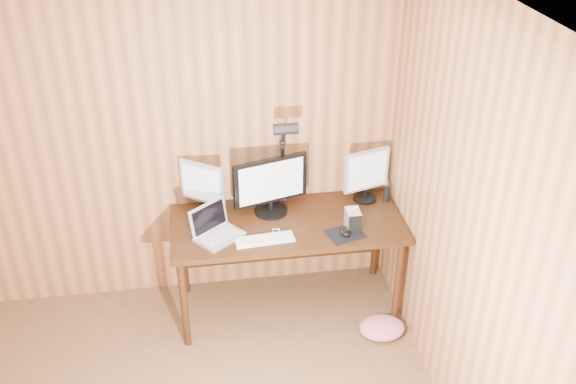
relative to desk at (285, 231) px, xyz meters
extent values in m
plane|color=silver|center=(-0.93, -1.70, 1.87)|extent=(4.00, 4.00, 0.00)
plane|color=#9B6038|center=(-0.93, 0.30, 0.62)|extent=(4.00, 0.00, 4.00)
plane|color=#9B6038|center=(0.82, -1.70, 0.62)|extent=(0.00, 4.00, 4.00)
cube|color=black|center=(0.00, -0.07, 0.10)|extent=(1.60, 0.70, 0.04)
cube|color=black|center=(0.00, 0.25, -0.17)|extent=(1.48, 0.02, 0.51)
cylinder|color=black|center=(-0.74, -0.36, -0.27)|extent=(0.05, 0.05, 0.71)
cylinder|color=black|center=(-0.74, 0.22, -0.27)|extent=(0.05, 0.05, 0.71)
cylinder|color=black|center=(0.74, -0.36, -0.27)|extent=(0.05, 0.05, 0.71)
cylinder|color=black|center=(0.74, 0.22, -0.27)|extent=(0.05, 0.05, 0.71)
cylinder|color=black|center=(-0.09, 0.08, 0.13)|extent=(0.24, 0.24, 0.02)
cylinder|color=black|center=(-0.09, 0.08, 0.18)|extent=(0.04, 0.04, 0.07)
cube|color=black|center=(-0.09, 0.08, 0.38)|extent=(0.53, 0.18, 0.33)
cube|color=silver|center=(-0.09, 0.06, 0.38)|extent=(0.46, 0.13, 0.29)
cylinder|color=black|center=(-0.56, 0.15, 0.13)|extent=(0.16, 0.16, 0.02)
cylinder|color=black|center=(-0.56, 0.15, 0.18)|extent=(0.03, 0.03, 0.07)
cube|color=silver|center=(-0.56, 0.15, 0.36)|extent=(0.29, 0.22, 0.29)
cube|color=silver|center=(-0.57, 0.13, 0.36)|extent=(0.25, 0.17, 0.25)
cylinder|color=black|center=(0.61, 0.14, 0.13)|extent=(0.17, 0.17, 0.02)
cylinder|color=black|center=(0.61, 0.14, 0.18)|extent=(0.03, 0.03, 0.07)
cube|color=silver|center=(0.61, 0.14, 0.37)|extent=(0.34, 0.13, 0.30)
cube|color=silver|center=(0.61, 0.12, 0.37)|extent=(0.29, 0.09, 0.26)
cube|color=silver|center=(-0.47, -0.20, 0.13)|extent=(0.37, 0.35, 0.02)
cube|color=silver|center=(-0.54, -0.11, 0.24)|extent=(0.26, 0.22, 0.20)
cube|color=black|center=(-0.54, -0.11, 0.24)|extent=(0.23, 0.19, 0.17)
cube|color=#B2B2B7|center=(-0.47, -0.20, 0.14)|extent=(0.28, 0.26, 0.00)
cube|color=silver|center=(-0.18, -0.27, 0.13)|extent=(0.40, 0.15, 0.02)
cube|color=white|center=(-0.18, -0.27, 0.14)|extent=(0.37, 0.12, 0.00)
cube|color=black|center=(0.37, -0.28, 0.12)|extent=(0.28, 0.25, 0.00)
ellipsoid|color=black|center=(0.37, -0.28, 0.15)|extent=(0.10, 0.13, 0.04)
cube|color=silver|center=(0.43, -0.22, 0.20)|extent=(0.09, 0.13, 0.15)
cube|color=black|center=(0.43, -0.29, 0.20)|extent=(0.09, 0.01, 0.14)
cube|color=silver|center=(-0.10, -0.21, 0.13)|extent=(0.07, 0.10, 0.01)
cube|color=black|center=(-0.10, -0.21, 0.13)|extent=(0.05, 0.06, 0.00)
cylinder|color=black|center=(0.76, 0.10, 0.18)|extent=(0.05, 0.05, 0.11)
cube|color=black|center=(0.01, 0.24, 0.11)|extent=(0.06, 0.07, 0.07)
cylinder|color=black|center=(0.01, 0.24, 0.35)|extent=(0.03, 0.03, 0.46)
sphere|color=black|center=(0.01, 0.24, 0.58)|extent=(0.05, 0.05, 0.05)
cylinder|color=black|center=(0.01, 0.16, 0.67)|extent=(0.02, 0.16, 0.19)
cylinder|color=black|center=(0.01, 0.07, 0.76)|extent=(0.17, 0.08, 0.08)
camera|label=1|loc=(-0.55, -3.74, 2.55)|focal=40.00mm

